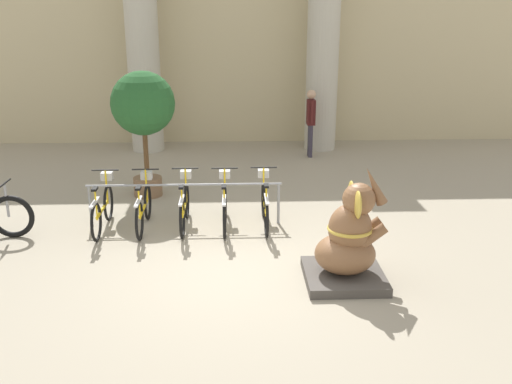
# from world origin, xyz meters

# --- Properties ---
(ground_plane) EXTENTS (60.00, 60.00, 0.00)m
(ground_plane) POSITION_xyz_m (0.00, 0.00, 0.00)
(ground_plane) COLOR #9E937F
(building_facade) EXTENTS (20.00, 0.20, 6.00)m
(building_facade) POSITION_xyz_m (0.00, 8.60, 3.00)
(building_facade) COLOR #C6B78E
(building_facade) RESTS_ON ground_plane
(column_left) EXTENTS (1.06, 1.06, 5.16)m
(column_left) POSITION_xyz_m (-2.34, 7.60, 2.62)
(column_left) COLOR #BCB7A8
(column_left) RESTS_ON ground_plane
(column_right) EXTENTS (1.06, 1.06, 5.16)m
(column_right) POSITION_xyz_m (2.34, 7.60, 2.62)
(column_right) COLOR #BCB7A8
(column_right) RESTS_ON ground_plane
(bike_rack) EXTENTS (3.43, 0.05, 0.77)m
(bike_rack) POSITION_xyz_m (-0.90, 1.95, 0.60)
(bike_rack) COLOR gray
(bike_rack) RESTS_ON ground_plane
(bicycle_0) EXTENTS (0.48, 1.64, 0.97)m
(bicycle_0) POSITION_xyz_m (-2.32, 1.80, 0.40)
(bicycle_0) COLOR black
(bicycle_0) RESTS_ON ground_plane
(bicycle_1) EXTENTS (0.48, 1.64, 0.97)m
(bicycle_1) POSITION_xyz_m (-1.61, 1.82, 0.40)
(bicycle_1) COLOR black
(bicycle_1) RESTS_ON ground_plane
(bicycle_2) EXTENTS (0.48, 1.64, 0.97)m
(bicycle_2) POSITION_xyz_m (-0.90, 1.86, 0.40)
(bicycle_2) COLOR black
(bicycle_2) RESTS_ON ground_plane
(bicycle_3) EXTENTS (0.48, 1.64, 0.97)m
(bicycle_3) POSITION_xyz_m (-0.19, 1.83, 0.40)
(bicycle_3) COLOR black
(bicycle_3) RESTS_ON ground_plane
(bicycle_4) EXTENTS (0.48, 1.64, 0.97)m
(bicycle_4) POSITION_xyz_m (0.52, 1.86, 0.40)
(bicycle_4) COLOR black
(bicycle_4) RESTS_ON ground_plane
(elephant_statue) EXTENTS (1.12, 1.12, 1.71)m
(elephant_statue) POSITION_xyz_m (1.57, -0.33, 0.58)
(elephant_statue) COLOR #4C4742
(elephant_statue) RESTS_ON ground_plane
(person_pedestrian) EXTENTS (0.23, 0.47, 1.73)m
(person_pedestrian) POSITION_xyz_m (1.96, 6.71, 1.04)
(person_pedestrian) COLOR #383342
(person_pedestrian) RESTS_ON ground_plane
(potted_tree) EXTENTS (1.27, 1.27, 2.55)m
(potted_tree) POSITION_xyz_m (-1.81, 3.66, 1.81)
(potted_tree) COLOR brown
(potted_tree) RESTS_ON ground_plane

